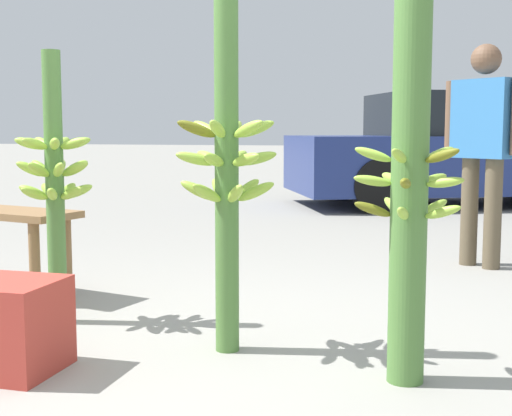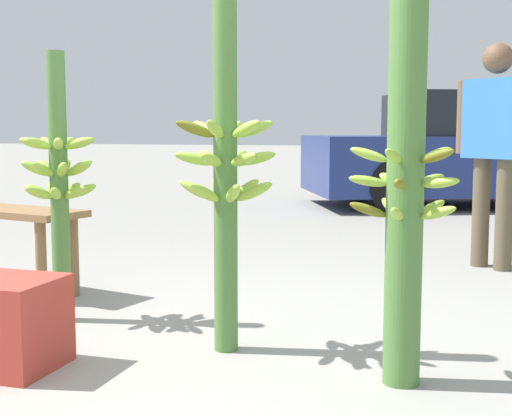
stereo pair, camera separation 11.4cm
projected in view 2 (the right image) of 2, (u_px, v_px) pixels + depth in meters
name	position (u px, v px, depth m)	size (l,w,h in m)	color
ground_plane	(193.00, 367.00, 2.90)	(80.00, 80.00, 0.00)	gray
banana_stalk_left	(59.00, 180.00, 3.54)	(0.38, 0.38, 1.35)	#4C7A38
banana_stalk_center	(225.00, 172.00, 3.05)	(0.43, 0.45, 1.52)	#4C7A38
banana_stalk_right	(405.00, 194.00, 2.64)	(0.42, 0.41, 1.45)	#4C7A38
vendor_person	(495.00, 137.00, 4.88)	(0.57, 0.47, 1.55)	brown
market_bench	(0.00, 223.00, 4.24)	(1.20, 0.59, 0.50)	olive
parked_car	(477.00, 152.00, 9.05)	(4.50, 3.31, 1.42)	navy
produce_crate	(10.00, 324.00, 2.87)	(0.37, 0.37, 0.37)	#B2382D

